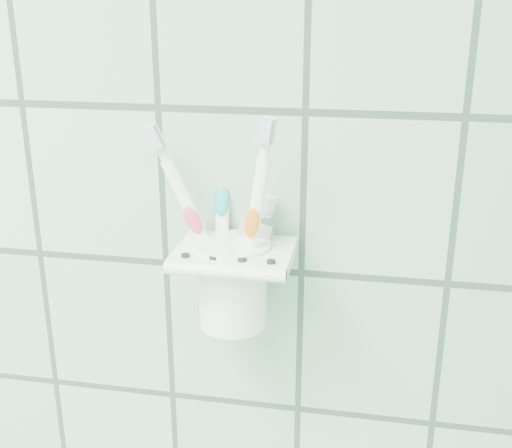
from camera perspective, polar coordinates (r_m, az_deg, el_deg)
holder_bracket at (r=0.61m, az=-1.86°, el=-2.77°), size 0.11×0.10×0.03m
cup at (r=0.63m, az=-2.09°, el=-5.00°), size 0.07×0.07×0.09m
toothbrush_pink at (r=0.61m, az=-1.75°, el=0.83°), size 0.08×0.02×0.20m
toothbrush_blue at (r=0.60m, az=-3.55°, el=1.46°), size 0.02×0.09×0.22m
toothbrush_orange at (r=0.59m, az=-1.61°, el=0.03°), size 0.04×0.02×0.20m
toothpaste_tube at (r=0.63m, az=-1.97°, el=-1.71°), size 0.05×0.03×0.13m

